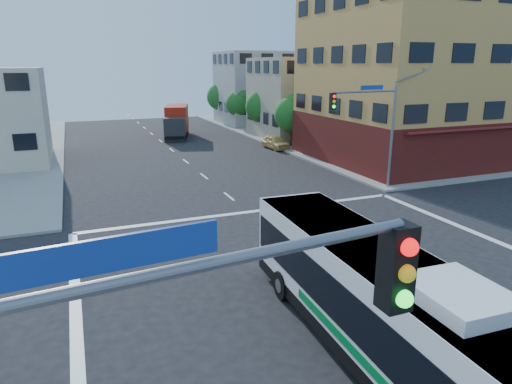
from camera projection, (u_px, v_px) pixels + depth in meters
name	position (u px, v px, depth m)	size (l,w,h in m)	color
ground	(334.00, 282.00, 17.92)	(120.00, 120.00, 0.00)	black
sidewalk_ne	(422.00, 127.00, 61.73)	(50.00, 50.00, 0.15)	gray
corner_building_ne	(424.00, 92.00, 40.02)	(18.10, 15.44, 14.00)	#BC8943
building_east_near	(309.00, 98.00, 53.17)	(12.06, 10.06, 9.00)	tan
building_east_far	(263.00, 88.00, 65.54)	(12.06, 10.06, 10.00)	#A4A5A0
signal_mast_ne	(373.00, 117.00, 29.33)	(7.91, 1.13, 8.07)	slate
street_tree_a	(293.00, 112.00, 46.18)	(3.60, 3.60, 5.53)	#3B2715
street_tree_b	(263.00, 104.00, 53.29)	(3.80, 3.80, 5.79)	#3B2715
street_tree_c	(239.00, 102.00, 60.52)	(3.40, 3.40, 5.29)	#3B2715
street_tree_d	(221.00, 95.00, 67.55)	(4.00, 4.00, 6.03)	#3B2715
transit_bus	(375.00, 299.00, 13.05)	(3.09, 12.25, 3.60)	black
box_truck	(177.00, 122.00, 53.20)	(4.45, 8.36, 3.61)	#25262A
parked_car	(275.00, 142.00, 46.11)	(1.59, 3.94, 1.34)	#DBB75F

